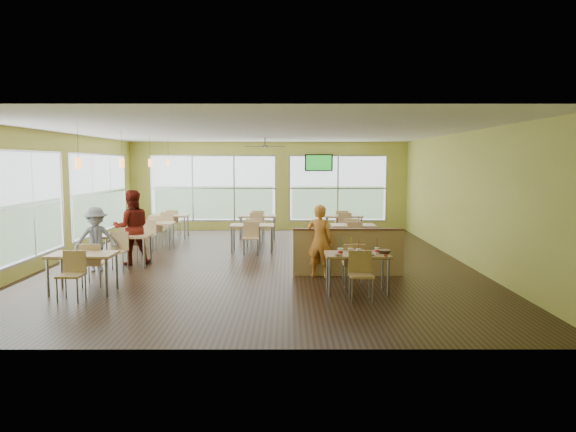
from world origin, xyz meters
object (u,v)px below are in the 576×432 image
(main_table, at_px, (357,260))
(food_basket, at_px, (384,251))
(man_plaid, at_px, (320,241))
(half_wall_divider, at_px, (348,252))

(main_table, distance_m, food_basket, 0.54)
(main_table, height_order, man_plaid, man_plaid)
(man_plaid, distance_m, food_basket, 1.71)
(main_table, xyz_separation_m, food_basket, (0.51, 0.04, 0.15))
(half_wall_divider, height_order, man_plaid, man_plaid)
(main_table, distance_m, half_wall_divider, 1.45)
(food_basket, bearing_deg, man_plaid, 131.78)
(half_wall_divider, distance_m, food_basket, 1.52)
(man_plaid, bearing_deg, food_basket, 151.67)
(main_table, bearing_deg, man_plaid, 115.49)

